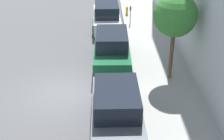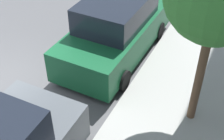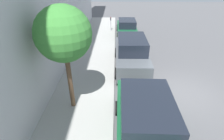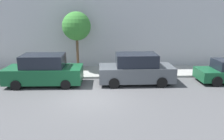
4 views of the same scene
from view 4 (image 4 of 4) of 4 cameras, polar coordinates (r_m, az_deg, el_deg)
name	(u,v)px [view 4 (image 4 of 4)]	position (r m, az deg, el deg)	size (l,w,h in m)	color
ground_plane	(91,98)	(12.15, -5.61, -7.26)	(60.00, 60.00, 0.00)	#515154
sidewalk	(94,72)	(16.91, -4.76, -0.50)	(3.09, 32.00, 0.15)	#9E9E99
parked_suv_second	(136,70)	(14.31, 6.31, 0.12)	(2.08, 4.81, 1.98)	#4C5156
parked_suv_third	(44,71)	(14.59, -17.31, -0.18)	(2.08, 4.83, 1.98)	#14512D
street_tree	(76,26)	(16.74, -9.27, 11.19)	(2.13, 2.13, 4.46)	brown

